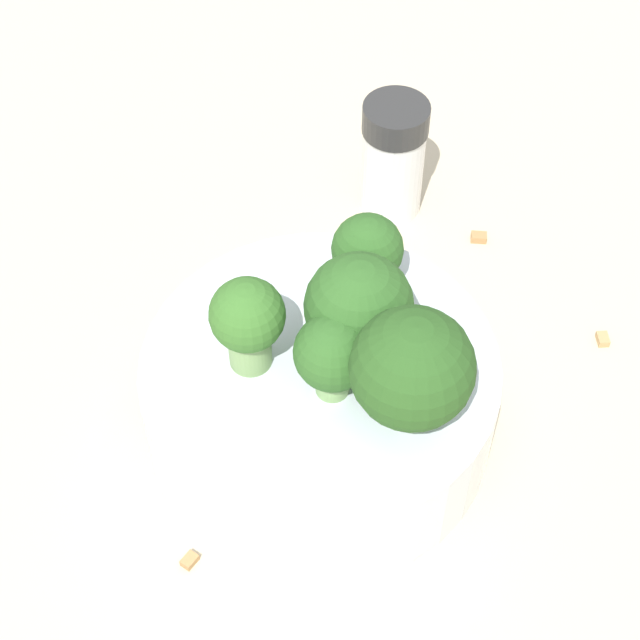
{
  "coord_description": "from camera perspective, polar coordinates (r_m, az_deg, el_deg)",
  "views": [
    {
      "loc": [
        0.02,
        -0.29,
        0.45
      ],
      "look_at": [
        0.0,
        0.0,
        0.09
      ],
      "focal_mm": 60.0,
      "sensor_mm": 36.0,
      "label": 1
    }
  ],
  "objects": [
    {
      "name": "almond_crumb_2",
      "position": [
        0.59,
        14.89,
        -0.87
      ],
      "size": [
        0.01,
        0.01,
        0.01
      ],
      "primitive_type": "cube",
      "rotation": [
        0.0,
        0.0,
        4.85
      ],
      "color": "tan",
      "rests_on": "ground_plane"
    },
    {
      "name": "broccoli_floret_3",
      "position": [
        0.45,
        4.94,
        -2.63
      ],
      "size": [
        0.05,
        0.05,
        0.06
      ],
      "color": "#8EB770",
      "rests_on": "bowl"
    },
    {
      "name": "almond_crumb_1",
      "position": [
        0.5,
        -6.99,
        -12.51
      ],
      "size": [
        0.01,
        0.01,
        0.01
      ],
      "primitive_type": "cube",
      "rotation": [
        0.0,
        0.0,
        1.02
      ],
      "color": "#AD7F4C",
      "rests_on": "ground_plane"
    },
    {
      "name": "bowl",
      "position": [
        0.51,
        0.0,
        -4.17
      ],
      "size": [
        0.17,
        0.17,
        0.05
      ],
      "primitive_type": "cylinder",
      "color": "silver",
      "rests_on": "ground_plane"
    },
    {
      "name": "broccoli_floret_0",
      "position": [
        0.5,
        2.54,
        3.63
      ],
      "size": [
        0.03,
        0.03,
        0.04
      ],
      "color": "#8EB770",
      "rests_on": "bowl"
    },
    {
      "name": "ground_plane",
      "position": [
        0.54,
        0.0,
        -5.81
      ],
      "size": [
        3.0,
        3.0,
        0.0
      ],
      "primitive_type": "plane",
      "color": "beige"
    },
    {
      "name": "almond_crumb_0",
      "position": [
        0.62,
        8.49,
        4.53
      ],
      "size": [
        0.01,
        0.01,
        0.01
      ],
      "primitive_type": "cube",
      "rotation": [
        0.0,
        0.0,
        3.12
      ],
      "color": "#AD7F4C",
      "rests_on": "ground_plane"
    },
    {
      "name": "broccoli_floret_4",
      "position": [
        0.47,
        2.09,
        0.66
      ],
      "size": [
        0.05,
        0.05,
        0.06
      ],
      "color": "#8EB770",
      "rests_on": "bowl"
    },
    {
      "name": "broccoli_floret_1",
      "position": [
        0.46,
        0.69,
        -1.88
      ],
      "size": [
        0.04,
        0.04,
        0.05
      ],
      "color": "#84AD66",
      "rests_on": "bowl"
    },
    {
      "name": "broccoli_floret_2",
      "position": [
        0.47,
        -3.88,
        -0.01
      ],
      "size": [
        0.03,
        0.03,
        0.05
      ],
      "color": "#7A9E5B",
      "rests_on": "bowl"
    },
    {
      "name": "pepper_shaker",
      "position": [
        0.61,
        3.93,
        8.63
      ],
      "size": [
        0.04,
        0.04,
        0.07
      ],
      "color": "silver",
      "rests_on": "ground_plane"
    }
  ]
}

